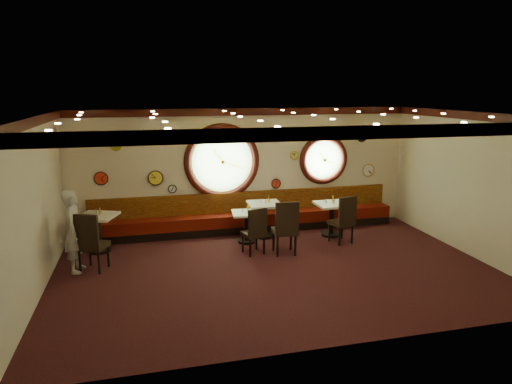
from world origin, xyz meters
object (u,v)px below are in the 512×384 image
(table_c, at_px, (265,216))
(condiment_d_salt, at_px, (326,201))
(table_a, at_px, (98,229))
(condiment_d_bottle, at_px, (333,199))
(condiment_b_pepper, at_px, (248,211))
(table_d, at_px, (331,215))
(condiment_a_bottle, at_px, (100,210))
(condiment_a_pepper, at_px, (99,213))
(condiment_c_bottle, at_px, (269,199))
(condiment_b_salt, at_px, (242,210))
(condiment_b_bottle, at_px, (248,208))
(chair_b, at_px, (255,228))
(table_b, at_px, (247,223))
(chair_a, at_px, (90,239))
(chair_c, at_px, (286,224))
(waiter, at_px, (75,231))
(condiment_c_salt, at_px, (260,200))
(condiment_d_pepper, at_px, (334,202))
(condiment_c_pepper, at_px, (266,202))
(chair_d, at_px, (344,217))
(condiment_a_salt, at_px, (96,212))

(table_c, xyz_separation_m, condiment_d_salt, (1.53, -0.30, 0.35))
(table_a, height_order, table_c, table_c)
(condiment_d_bottle, bearing_deg, condiment_d_salt, -165.42)
(condiment_b_pepper, height_order, condiment_d_bottle, condiment_d_bottle)
(table_d, xyz_separation_m, condiment_b_pepper, (-2.20, -0.04, 0.28))
(condiment_b_pepper, height_order, condiment_a_bottle, condiment_a_bottle)
(condiment_a_pepper, relative_size, condiment_c_bottle, 0.56)
(condiment_b_salt, relative_size, condiment_d_bottle, 0.55)
(condiment_a_pepper, xyz_separation_m, condiment_b_bottle, (3.46, -0.03, -0.08))
(chair_b, relative_size, condiment_d_salt, 5.90)
(condiment_b_pepper, bearing_deg, table_c, 35.43)
(chair_b, bearing_deg, condiment_a_pepper, 148.43)
(table_b, xyz_separation_m, condiment_d_salt, (2.07, 0.02, 0.43))
(table_c, bearing_deg, table_d, -10.92)
(condiment_a_bottle, relative_size, condiment_c_bottle, 0.81)
(chair_a, bearing_deg, chair_c, 22.45)
(table_c, height_order, condiment_d_salt, condiment_d_salt)
(condiment_a_bottle, xyz_separation_m, condiment_d_bottle, (5.67, -0.22, -0.01))
(table_c, relative_size, condiment_b_salt, 9.60)
(waiter, bearing_deg, condiment_d_salt, -74.71)
(condiment_c_salt, xyz_separation_m, condiment_d_bottle, (1.82, -0.35, 0.01))
(table_a, distance_m, waiter, 1.18)
(condiment_c_salt, distance_m, condiment_d_salt, 1.66)
(condiment_a_pepper, xyz_separation_m, condiment_b_pepper, (3.42, -0.19, -0.11))
(table_c, bearing_deg, condiment_b_salt, -156.69)
(table_b, distance_m, condiment_c_salt, 0.77)
(waiter, bearing_deg, chair_b, -83.10)
(condiment_c_salt, height_order, condiment_d_salt, condiment_c_salt)
(condiment_b_salt, height_order, waiter, waiter)
(condiment_b_pepper, xyz_separation_m, condiment_d_pepper, (2.23, -0.02, 0.09))
(condiment_b_salt, height_order, condiment_d_pepper, condiment_d_pepper)
(table_b, height_order, condiment_b_salt, condiment_b_salt)
(condiment_b_pepper, distance_m, condiment_c_pepper, 0.62)
(table_b, bearing_deg, condiment_c_pepper, 23.84)
(condiment_b_salt, bearing_deg, condiment_d_pepper, -2.88)
(chair_c, height_order, condiment_d_pepper, chair_c)
(condiment_b_pepper, bearing_deg, chair_b, -90.68)
(chair_d, bearing_deg, condiment_d_pepper, 76.68)
(table_d, bearing_deg, condiment_a_salt, 177.25)
(condiment_a_pepper, bearing_deg, table_b, -2.37)
(chair_b, bearing_deg, condiment_b_salt, 81.08)
(chair_a, height_order, chair_b, chair_a)
(table_b, bearing_deg, table_c, 30.82)
(condiment_b_pepper, distance_m, condiment_d_bottle, 2.27)
(chair_c, distance_m, condiment_b_salt, 1.35)
(table_c, relative_size, condiment_a_bottle, 6.29)
(chair_d, bearing_deg, condiment_b_bottle, 145.72)
(waiter, bearing_deg, table_b, -70.21)
(condiment_a_pepper, distance_m, condiment_b_pepper, 3.43)
(table_b, xyz_separation_m, waiter, (-3.79, -0.92, 0.38))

